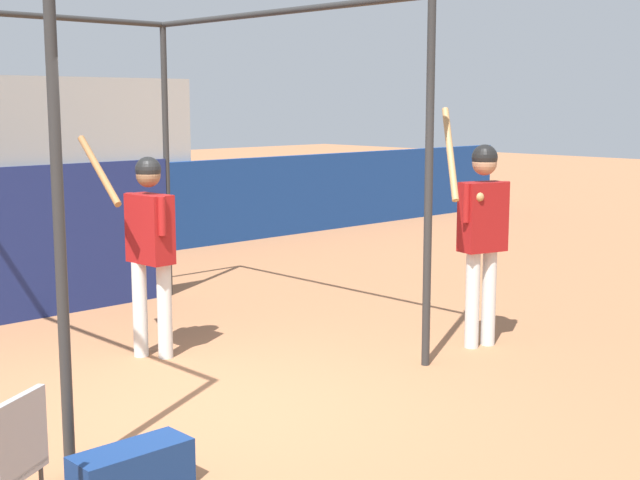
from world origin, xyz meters
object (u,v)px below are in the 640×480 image
(player_batter, at_px, (149,237))
(folding_chair, at_px, (4,458))
(player_waiting, at_px, (482,224))
(equipment_bag, at_px, (132,471))

(player_batter, height_order, folding_chair, player_batter)
(player_waiting, bearing_deg, equipment_bag, 22.65)
(folding_chair, distance_m, equipment_bag, 0.93)
(folding_chair, relative_size, equipment_bag, 1.20)
(player_waiting, height_order, equipment_bag, player_waiting)
(player_waiting, distance_m, equipment_bag, 4.19)
(player_waiting, relative_size, equipment_bag, 3.15)
(equipment_bag, bearing_deg, player_waiting, 7.36)
(player_batter, xyz_separation_m, equipment_bag, (-1.64, -2.32, -0.94))
(equipment_bag, bearing_deg, player_batter, 54.79)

